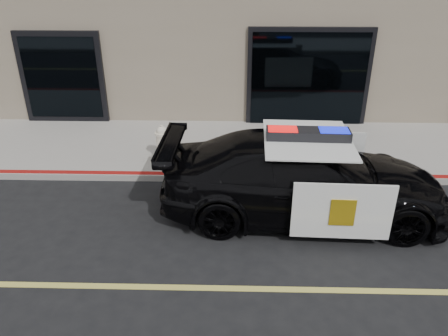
{
  "coord_description": "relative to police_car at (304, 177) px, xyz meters",
  "views": [
    {
      "loc": [
        -3.07,
        -5.23,
        4.74
      ],
      "look_at": [
        -3.26,
        2.2,
        1.0
      ],
      "focal_mm": 35.0,
      "sensor_mm": 36.0,
      "label": 1
    }
  ],
  "objects": [
    {
      "name": "fire_hydrant",
      "position": [
        -3.08,
        2.14,
        -0.25
      ],
      "size": [
        0.39,
        0.54,
        0.87
      ],
      "color": "white",
      "rests_on": "sidewalk_n"
    },
    {
      "name": "ground",
      "position": [
        1.71,
        -2.22,
        -0.81
      ],
      "size": [
        120.0,
        120.0,
        0.0
      ],
      "primitive_type": "plane",
      "color": "black",
      "rests_on": "ground"
    },
    {
      "name": "police_car",
      "position": [
        0.0,
        0.0,
        0.0
      ],
      "size": [
        2.74,
        5.65,
        1.8
      ],
      "color": "black",
      "rests_on": "ground"
    },
    {
      "name": "sidewalk_n",
      "position": [
        1.71,
        3.03,
        -0.73
      ],
      "size": [
        60.0,
        3.5,
        0.15
      ],
      "primitive_type": "cube",
      "color": "gray",
      "rests_on": "ground"
    }
  ]
}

